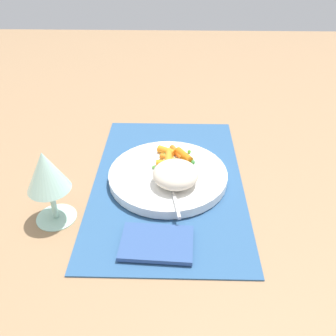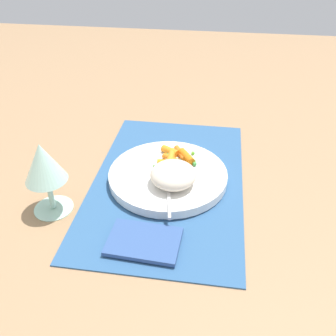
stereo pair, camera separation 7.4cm
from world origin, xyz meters
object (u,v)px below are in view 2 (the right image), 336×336
object	(u,v)px
wine_glass	(44,165)
carrot_portion	(174,157)
plate	(168,176)
fork	(168,179)
napkin	(144,241)
rice_mound	(173,175)

from	to	relation	value
wine_glass	carrot_portion	bearing A→B (deg)	-52.37
plate	wine_glass	bearing A→B (deg)	119.59
fork	napkin	size ratio (longest dim) A/B	1.55
rice_mound	carrot_portion	world-z (taller)	rice_mound
napkin	rice_mound	bearing A→B (deg)	-11.68
rice_mound	carrot_portion	xyz separation A→B (m)	(0.09, 0.01, -0.01)
carrot_portion	wine_glass	world-z (taller)	wine_glass
rice_mound	napkin	size ratio (longest dim) A/B	0.74
plate	napkin	distance (m)	0.19
rice_mound	plate	bearing A→B (deg)	22.67
carrot_portion	fork	distance (m)	0.08
plate	rice_mound	world-z (taller)	rice_mound
wine_glass	napkin	world-z (taller)	wine_glass
carrot_portion	wine_glass	bearing A→B (deg)	127.63
napkin	wine_glass	bearing A→B (deg)	70.45
rice_mound	wine_glass	world-z (taller)	wine_glass
plate	napkin	bearing A→B (deg)	175.52
rice_mound	carrot_portion	bearing A→B (deg)	5.97
rice_mound	fork	bearing A→B (deg)	50.23
plate	rice_mound	size ratio (longest dim) A/B	2.72
rice_mound	wine_glass	xyz separation A→B (m)	(-0.08, 0.22, 0.06)
plate	carrot_portion	distance (m)	0.05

